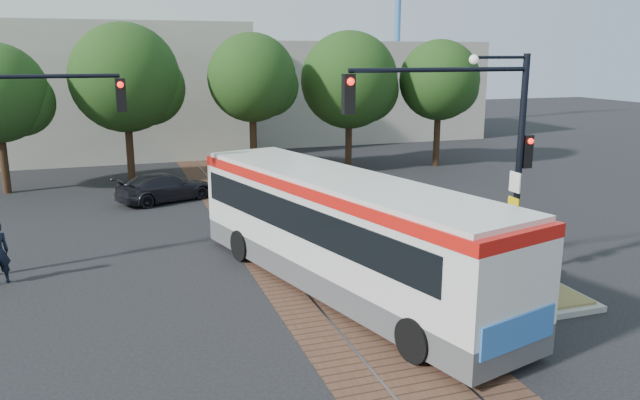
{
  "coord_description": "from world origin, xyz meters",
  "views": [
    {
      "loc": [
        -5.39,
        -14.87,
        6.22
      ],
      "look_at": [
        0.89,
        3.66,
        1.6
      ],
      "focal_mm": 35.0,
      "sensor_mm": 36.0,
      "label": 1
    }
  ],
  "objects_px": {
    "signal_pole_main": "(482,134)",
    "parked_car": "(165,187)",
    "city_bus": "(341,227)",
    "traffic_island": "(505,269)"
  },
  "relations": [
    {
      "from": "signal_pole_main",
      "to": "parked_car",
      "type": "distance_m",
      "value": 15.12
    },
    {
      "from": "traffic_island",
      "to": "signal_pole_main",
      "type": "height_order",
      "value": "signal_pole_main"
    },
    {
      "from": "traffic_island",
      "to": "parked_car",
      "type": "xyz_separation_m",
      "value": [
        -8.12,
        12.92,
        0.28
      ]
    },
    {
      "from": "city_bus",
      "to": "traffic_island",
      "type": "bearing_deg",
      "value": -26.37
    },
    {
      "from": "city_bus",
      "to": "signal_pole_main",
      "type": "xyz_separation_m",
      "value": [
        3.63,
        -0.81,
        2.43
      ]
    },
    {
      "from": "traffic_island",
      "to": "signal_pole_main",
      "type": "xyz_separation_m",
      "value": [
        -0.96,
        0.09,
        3.83
      ]
    },
    {
      "from": "traffic_island",
      "to": "signal_pole_main",
      "type": "bearing_deg",
      "value": 174.64
    },
    {
      "from": "city_bus",
      "to": "parked_car",
      "type": "relative_size",
      "value": 2.8
    },
    {
      "from": "traffic_island",
      "to": "parked_car",
      "type": "bearing_deg",
      "value": 122.15
    },
    {
      "from": "signal_pole_main",
      "to": "parked_car",
      "type": "xyz_separation_m",
      "value": [
        -7.16,
        12.83,
        -3.55
      ]
    }
  ]
}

